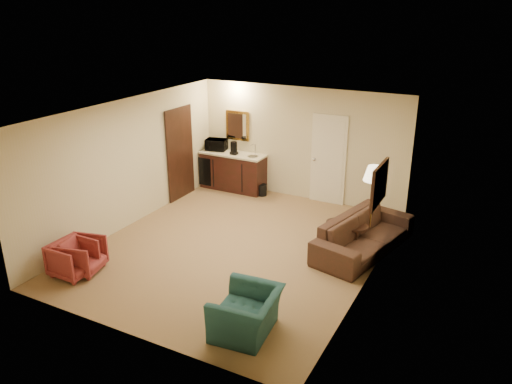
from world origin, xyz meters
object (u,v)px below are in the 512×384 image
sofa (365,229)px  waste_bin (262,190)px  wetbar_cabinet (233,171)px  microwave (216,143)px  coffee_maker (234,148)px  rose_chair_near (82,254)px  teal_armchair (246,306)px  floor_lamp (372,205)px  rose_chair_far (73,257)px  coffee_table (346,235)px

sofa → waste_bin: (-2.96, 1.70, -0.32)m
wetbar_cabinet → microwave: 0.81m
coffee_maker → rose_chair_near: bearing=-96.2°
rose_chair_near → coffee_maker: 4.74m
sofa → waste_bin: 3.43m
wetbar_cabinet → teal_armchair: size_ratio=1.71×
floor_lamp → rose_chair_far: bearing=-139.0°
waste_bin → microwave: (-1.33, 0.12, 0.95)m
coffee_table → microwave: (-3.95, 1.77, 0.86)m
coffee_table → coffee_maker: size_ratio=2.65×
wetbar_cabinet → coffee_maker: (0.06, -0.05, 0.61)m
wetbar_cabinet → floor_lamp: size_ratio=1.07×
floor_lamp → waste_bin: size_ratio=5.61×
floor_lamp → sofa: bearing=-88.2°
rose_chair_near → coffee_maker: coffee_maker is taller
sofa → coffee_table: size_ratio=2.89×
rose_chair_near → coffee_table: bearing=-64.9°
wetbar_cabinet → floor_lamp: (3.79, -1.32, 0.31)m
teal_armchair → waste_bin: size_ratio=3.49×
rose_chair_near → waste_bin: rose_chair_near is taller
rose_chair_far → coffee_table: bearing=-50.4°
floor_lamp → microwave: bearing=162.2°
sofa → coffee_maker: coffee_maker is taller
wetbar_cabinet → teal_armchair: bearing=-58.2°
coffee_table → floor_lamp: floor_lamp is taller
teal_armchair → microwave: 6.14m
microwave → coffee_table: bearing=-36.3°
floor_lamp → waste_bin: 3.27m
floor_lamp → teal_armchair: bearing=-101.6°
sofa → floor_lamp: 0.55m
rose_chair_far → microwave: size_ratio=1.32×
wetbar_cabinet → coffee_table: size_ratio=2.03×
sofa → floor_lamp: bearing=14.9°
coffee_table → sofa: bearing=-8.0°
wetbar_cabinet → microwave: bearing=173.8°
wetbar_cabinet → waste_bin: size_ratio=5.98×
rose_chair_far → coffee_maker: (0.36, 4.82, 0.74)m
sofa → rose_chair_near: (-4.05, -2.95, -0.13)m
microwave → coffee_maker: microwave is taller
coffee_maker → waste_bin: bearing=-3.7°
wetbar_cabinet → floor_lamp: floor_lamp is taller
sofa → microwave: microwave is taller
teal_armchair → rose_chair_near: teal_armchair is taller
rose_chair_near → coffee_table: size_ratio=0.82×
teal_armchair → rose_chair_near: (-3.30, 0.20, -0.09)m
rose_chair_near → microwave: microwave is taller
rose_chair_near → teal_armchair: bearing=-107.4°
wetbar_cabinet → coffee_maker: bearing=-39.8°
wetbar_cabinet → sofa: size_ratio=0.70×
sofa → teal_armchair: sofa is taller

